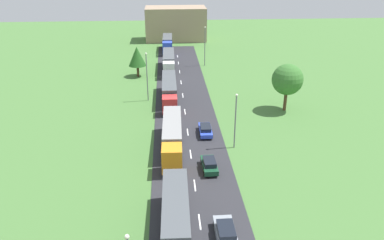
{
  "coord_description": "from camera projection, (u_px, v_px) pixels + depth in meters",
  "views": [
    {
      "loc": [
        -2.86,
        -13.04,
        24.8
      ],
      "look_at": [
        0.76,
        39.76,
        1.26
      ],
      "focal_mm": 35.52,
      "sensor_mm": 36.0,
      "label": 1
    }
  ],
  "objects": [
    {
      "name": "lane_marking_centre",
      "position": [
        196.0,
        198.0,
        41.69
      ],
      "size": [
        0.16,
        124.11,
        0.01
      ],
      "color": "white",
      "rests_on": "road"
    },
    {
      "name": "truck_third",
      "position": [
        169.0,
        90.0,
        67.88
      ],
      "size": [
        2.53,
        14.71,
        3.66
      ],
      "color": "red",
      "rests_on": "road"
    },
    {
      "name": "tree_oak",
      "position": [
        137.0,
        56.0,
        80.61
      ],
      "size": [
        3.71,
        3.71,
        6.48
      ],
      "color": "#513823",
      "rests_on": "ground"
    },
    {
      "name": "lamppost_third",
      "position": [
        147.0,
        75.0,
        67.04
      ],
      "size": [
        0.36,
        0.36,
        8.83
      ],
      "color": "slate",
      "rests_on": "ground"
    },
    {
      "name": "lamppost_second",
      "position": [
        235.0,
        118.0,
        50.71
      ],
      "size": [
        0.36,
        0.36,
        7.88
      ],
      "color": "slate",
      "rests_on": "ground"
    },
    {
      "name": "truck_fifth",
      "position": [
        168.0,
        43.0,
        102.12
      ],
      "size": [
        2.67,
        12.11,
        3.74
      ],
      "color": "blue",
      "rests_on": "road"
    },
    {
      "name": "road",
      "position": [
        194.0,
        183.0,
        44.46
      ],
      "size": [
        10.0,
        140.0,
        0.06
      ],
      "primitive_type": "cube",
      "color": "#2B2B30",
      "rests_on": "ground"
    },
    {
      "name": "car_third",
      "position": [
        209.0,
        164.0,
        46.65
      ],
      "size": [
        1.87,
        4.21,
        1.52
      ],
      "color": "#19472D",
      "rests_on": "road"
    },
    {
      "name": "car_fourth",
      "position": [
        205.0,
        130.0,
        55.87
      ],
      "size": [
        1.82,
        4.54,
        1.43
      ],
      "color": "blue",
      "rests_on": "road"
    },
    {
      "name": "distant_building",
      "position": [
        176.0,
        24.0,
        114.54
      ],
      "size": [
        17.93,
        9.6,
        9.72
      ],
      "primitive_type": "cube",
      "color": "#9E846B",
      "rests_on": "ground"
    },
    {
      "name": "car_second",
      "position": [
        226.0,
        232.0,
        35.32
      ],
      "size": [
        1.9,
        4.55,
        1.54
      ],
      "color": "#8C939E",
      "rests_on": "road"
    },
    {
      "name": "tree_birch",
      "position": [
        287.0,
        80.0,
        62.67
      ],
      "size": [
        5.17,
        5.17,
        8.05
      ],
      "color": "#513823",
      "rests_on": "ground"
    },
    {
      "name": "truck_fourth",
      "position": [
        169.0,
        61.0,
        85.33
      ],
      "size": [
        2.59,
        13.99,
        3.75
      ],
      "color": "white",
      "rests_on": "road"
    },
    {
      "name": "truck_lead",
      "position": [
        176.0,
        220.0,
        34.96
      ],
      "size": [
        2.73,
        13.41,
        3.62
      ],
      "color": "white",
      "rests_on": "road"
    },
    {
      "name": "lamppost_fourth",
      "position": [
        205.0,
        44.0,
        88.02
      ],
      "size": [
        0.36,
        0.36,
        9.19
      ],
      "color": "slate",
      "rests_on": "ground"
    },
    {
      "name": "truck_second",
      "position": [
        172.0,
        136.0,
        50.78
      ],
      "size": [
        2.82,
        14.1,
        3.72
      ],
      "color": "orange",
      "rests_on": "road"
    }
  ]
}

